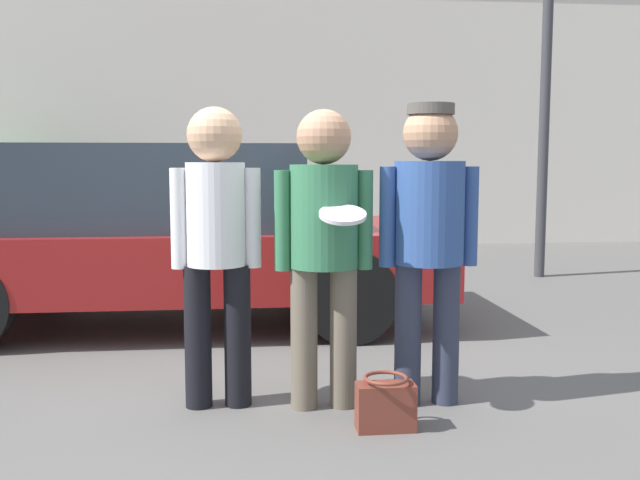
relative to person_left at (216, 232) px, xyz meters
name	(u,v)px	position (x,y,z in m)	size (l,w,h in m)	color
ground_plane	(290,392)	(0.41, 0.19, -0.98)	(56.00, 56.00, 0.00)	#5B5956
storefront_building	(259,105)	(0.41, 7.58, 1.27)	(24.00, 0.22, 4.44)	silver
person_left	(216,232)	(0.00, 0.00, 0.00)	(0.49, 0.32, 1.67)	black
person_middle_with_frisbee	(324,232)	(0.59, -0.08, 0.00)	(0.54, 0.56, 1.65)	#665B4C
person_right	(429,225)	(1.17, -0.08, 0.04)	(0.56, 0.39, 1.69)	#2D3347
parked_car_near	(168,234)	(-0.49, 2.16, -0.22)	(4.51, 1.94, 1.50)	maroon
street_lamp	(567,0)	(3.88, 4.15, 2.23)	(1.23, 0.35, 5.18)	#38383D
shrub	(14,202)	(-3.11, 6.60, -0.20)	(1.58, 1.58, 1.58)	#2D6B33
handbag	(386,404)	(0.86, -0.46, -0.85)	(0.30, 0.23, 0.28)	brown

